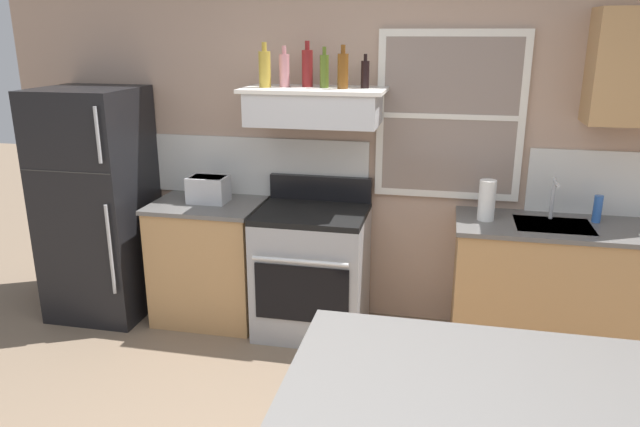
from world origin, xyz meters
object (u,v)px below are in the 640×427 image
object	(u,v)px
refrigerator	(98,204)
toaster	(208,189)
bottle_rose_pink	(284,70)
bottle_olive_oil_square	(324,71)
bottle_red_label_wine	(307,68)
paper_towel_roll	(487,200)
bottle_amber_wine	(343,70)
stove_range	(312,270)
bottle_champagne_gold_foil	(265,69)
dish_soap_bottle	(598,209)
bottle_balsamic_dark	(365,74)

from	to	relation	value
refrigerator	toaster	size ratio (longest dim) A/B	5.80
bottle_rose_pink	bottle_olive_oil_square	bearing A→B (deg)	-0.13
bottle_red_label_wine	bottle_rose_pink	bearing A→B (deg)	-161.91
bottle_red_label_wine	paper_towel_roll	distance (m)	1.49
bottle_olive_oil_square	bottle_red_label_wine	bearing A→B (deg)	158.93
bottle_amber_wine	toaster	bearing A→B (deg)	-179.74
refrigerator	bottle_red_label_wine	world-z (taller)	bottle_red_label_wine
stove_range	bottle_amber_wine	xyz separation A→B (m)	(0.20, 0.06, 1.40)
stove_range	toaster	bearing A→B (deg)	175.88
refrigerator	stove_range	xyz separation A→B (m)	(1.65, 0.02, -0.40)
bottle_red_label_wine	bottle_olive_oil_square	xyz separation A→B (m)	(0.13, -0.05, -0.02)
bottle_rose_pink	bottle_amber_wine	world-z (taller)	bottle_amber_wine
refrigerator	bottle_champagne_gold_foil	distance (m)	1.66
dish_soap_bottle	bottle_red_label_wine	bearing A→B (deg)	179.49
bottle_red_label_wine	bottle_balsamic_dark	size ratio (longest dim) A/B	1.37
refrigerator	bottle_amber_wine	world-z (taller)	bottle_amber_wine
stove_range	bottle_champagne_gold_foil	world-z (taller)	bottle_champagne_gold_foil
bottle_amber_wine	bottle_champagne_gold_foil	bearing A→B (deg)	-178.61
bottle_rose_pink	bottle_red_label_wine	size ratio (longest dim) A/B	0.89
refrigerator	stove_range	size ratio (longest dim) A/B	1.58
stove_range	bottle_olive_oil_square	distance (m)	1.40
bottle_amber_wine	bottle_balsamic_dark	distance (m)	0.16
refrigerator	bottle_olive_oil_square	bearing A→B (deg)	4.28
refrigerator	bottle_olive_oil_square	xyz separation A→B (m)	(1.71, 0.13, 1.00)
bottle_red_label_wine	paper_towel_roll	bearing A→B (deg)	-5.41
bottle_rose_pink	bottle_balsamic_dark	distance (m)	0.55
stove_range	paper_towel_roll	size ratio (longest dim) A/B	4.04
toaster	stove_range	bearing A→B (deg)	-4.12
bottle_amber_wine	paper_towel_roll	xyz separation A→B (m)	(0.98, -0.02, -0.82)
toaster	bottle_balsamic_dark	world-z (taller)	bottle_balsamic_dark
stove_range	bottle_amber_wine	distance (m)	1.41
toaster	bottle_balsamic_dark	size ratio (longest dim) A/B	1.34
bottle_champagne_gold_foil	bottle_rose_pink	world-z (taller)	bottle_champagne_gold_foil
bottle_red_label_wine	bottle_olive_oil_square	bearing A→B (deg)	-21.07
toaster	stove_range	distance (m)	0.96
toaster	stove_range	size ratio (longest dim) A/B	0.27
bottle_champagne_gold_foil	bottle_balsamic_dark	world-z (taller)	bottle_champagne_gold_foil
bottle_red_label_wine	stove_range	bearing A→B (deg)	-67.69
stove_range	bottle_balsamic_dark	world-z (taller)	bottle_balsamic_dark
toaster	bottle_champagne_gold_foil	world-z (taller)	bottle_champagne_gold_foil
bottle_olive_oil_square	dish_soap_bottle	world-z (taller)	bottle_olive_oil_square
bottle_champagne_gold_foil	bottle_amber_wine	distance (m)	0.53
bottle_olive_oil_square	toaster	bearing A→B (deg)	-176.73
bottle_champagne_gold_foil	bottle_amber_wine	world-z (taller)	bottle_champagne_gold_foil
bottle_olive_oil_square	bottle_rose_pink	bearing A→B (deg)	179.87
bottle_balsamic_dark	bottle_red_label_wine	bearing A→B (deg)	176.18
paper_towel_roll	stove_range	bearing A→B (deg)	-178.18
paper_towel_roll	dish_soap_bottle	xyz separation A→B (m)	(0.71, 0.10, -0.04)
bottle_champagne_gold_foil	toaster	bearing A→B (deg)	178.95
bottle_olive_oil_square	bottle_amber_wine	xyz separation A→B (m)	(0.13, -0.04, 0.01)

